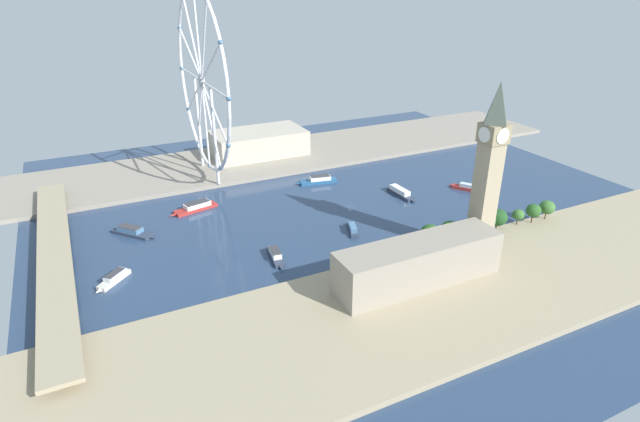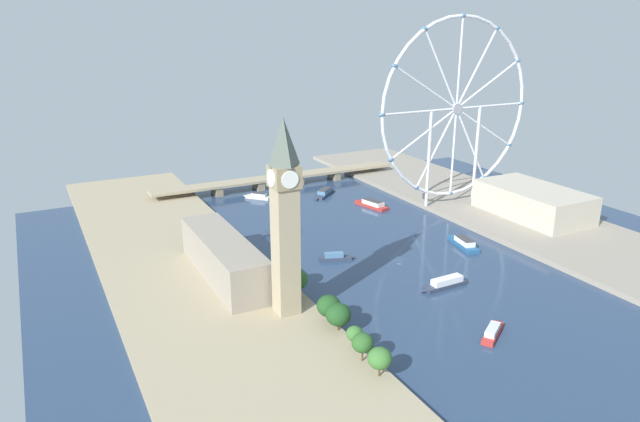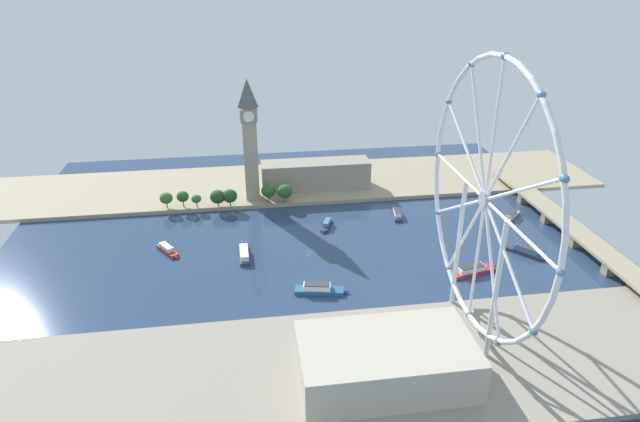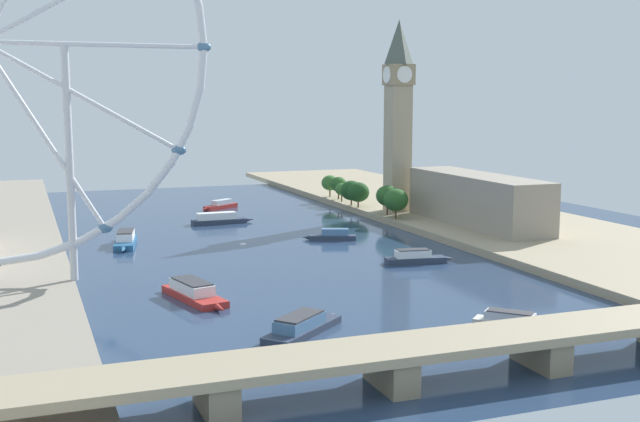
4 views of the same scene
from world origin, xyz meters
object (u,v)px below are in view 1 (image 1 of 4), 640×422
river_bridge (55,256)px  tour_boat_6 (401,192)px  clock_tower (489,167)px  tour_boat_5 (132,231)px  riverside_hall (259,142)px  tour_boat_1 (114,279)px  tour_boat_2 (467,187)px  ferris_wheel (202,82)px  tour_boat_4 (352,229)px  tour_boat_0 (276,256)px  parliament_block (419,262)px  tour_boat_3 (318,180)px  tour_boat_7 (196,207)px

river_bridge → tour_boat_6: bearing=-89.9°
clock_tower → tour_boat_6: bearing=-5.8°
tour_boat_5 → riverside_hall: bearing=90.5°
river_bridge → tour_boat_1: (-29.16, -25.83, -4.84)m
tour_boat_2 → ferris_wheel: bearing=22.9°
tour_boat_4 → tour_boat_5: (56.53, 122.42, 0.17)m
clock_tower → tour_boat_2: bearing=-37.7°
tour_boat_2 → tour_boat_0: bearing=67.6°
tour_boat_2 → tour_boat_6: 51.30m
clock_tower → tour_boat_5: size_ratio=3.41×
tour_boat_6 → tour_boat_0: bearing=-70.1°
parliament_block → tour_boat_4: size_ratio=3.97×
clock_tower → ferris_wheel: size_ratio=0.68×
tour_boat_0 → tour_boat_6: size_ratio=0.86×
tour_boat_3 → tour_boat_6: size_ratio=1.10×
river_bridge → tour_boat_5: (22.63, -41.99, -4.75)m
ferris_wheel → tour_boat_7: (-54.55, 25.21, -71.76)m
parliament_block → tour_boat_2: 142.99m
ferris_wheel → tour_boat_4: ferris_wheel is taller
parliament_block → tour_boat_1: parliament_block is taller
tour_boat_4 → tour_boat_6: 68.57m
tour_boat_6 → tour_boat_7: tour_boat_7 is taller
parliament_block → clock_tower: bearing=-75.1°
clock_tower → tour_boat_2: clock_tower is taller
tour_boat_5 → ferris_wheel: bearing=96.2°
tour_boat_1 → tour_boat_4: (-4.75, -138.58, -0.09)m
tour_boat_3 → parliament_block: bearing=94.0°
clock_tower → tour_boat_4: clock_tower is taller
ferris_wheel → tour_boat_7: ferris_wheel is taller
tour_boat_0 → riverside_hall: bearing=170.8°
parliament_block → tour_boat_2: bearing=-50.9°
river_bridge → tour_boat_5: river_bridge is taller
tour_boat_6 → ferris_wheel: bearing=-131.7°
tour_boat_0 → tour_boat_3: tour_boat_3 is taller
clock_tower → river_bridge: bearing=67.6°
tour_boat_0 → tour_boat_5: tour_boat_5 is taller
tour_boat_5 → tour_boat_6: size_ratio=0.91×
tour_boat_7 → tour_boat_0: bearing=92.1°
tour_boat_2 → tour_boat_5: tour_boat_5 is taller
clock_tower → ferris_wheel: (183.86, 103.70, 22.51)m
riverside_hall → river_bridge: size_ratio=0.36×
ferris_wheel → river_bridge: (-95.48, 111.13, -67.18)m
clock_tower → parliament_block: 65.51m
ferris_wheel → tour_boat_7: bearing=155.2°
ferris_wheel → tour_boat_6: (-95.08, -112.66, -71.70)m
river_bridge → tour_boat_4: size_ratio=9.81×
clock_tower → tour_boat_4: 89.27m
riverside_hall → tour_boat_2: 178.15m
river_bridge → tour_boat_2: size_ratio=9.54×
clock_tower → river_bridge: size_ratio=0.43×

